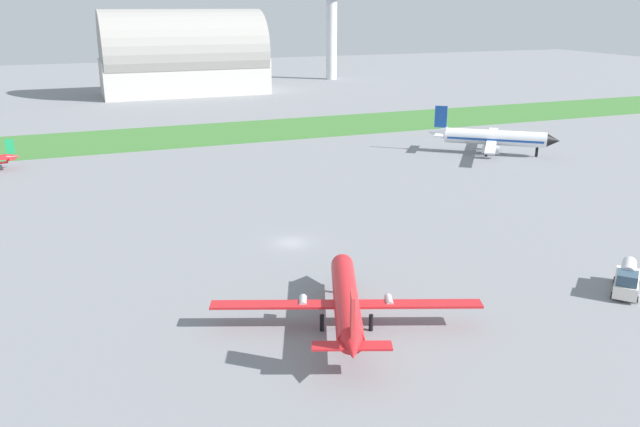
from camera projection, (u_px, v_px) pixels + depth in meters
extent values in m
plane|color=gray|center=(291.00, 243.00, 84.29)|extent=(600.00, 600.00, 0.00)
cube|color=#3D7533|center=(188.00, 135.00, 153.58)|extent=(360.00, 28.00, 0.08)
cylinder|color=red|center=(346.00, 298.00, 61.79)|extent=(8.17, 16.86, 2.37)
cone|color=black|center=(342.00, 261.00, 70.82)|extent=(3.01, 3.04, 2.33)
cone|color=red|center=(352.00, 348.00, 52.22)|extent=(3.16, 3.86, 2.14)
cube|color=red|center=(346.00, 300.00, 61.85)|extent=(7.89, 15.98, 0.33)
cube|color=red|center=(278.00, 305.00, 61.40)|extent=(12.82, 6.10, 0.24)
cube|color=red|center=(414.00, 304.00, 61.54)|extent=(12.82, 6.10, 0.24)
cylinder|color=#B7BABF|center=(303.00, 301.00, 62.06)|extent=(1.37, 2.05, 0.76)
cylinder|color=#B7BABF|center=(389.00, 301.00, 62.14)|extent=(1.37, 2.05, 0.76)
cube|color=red|center=(352.00, 315.00, 51.80)|extent=(1.01, 2.10, 3.80)
cube|color=red|center=(332.00, 346.00, 52.67)|extent=(3.61, 2.49, 0.19)
cube|color=red|center=(372.00, 346.00, 52.70)|extent=(3.61, 2.49, 0.19)
cylinder|color=black|center=(343.00, 286.00, 69.19)|extent=(0.43, 0.43, 1.66)
cylinder|color=black|center=(322.00, 323.00, 61.26)|extent=(0.43, 0.43, 1.66)
cylinder|color=black|center=(371.00, 323.00, 61.31)|extent=(0.43, 0.43, 1.66)
cone|color=red|center=(13.00, 157.00, 121.65)|extent=(2.63, 1.90, 1.56)
cube|color=#198C4C|center=(10.00, 147.00, 120.86)|extent=(1.57, 0.43, 2.78)
cube|color=red|center=(12.00, 159.00, 120.50)|extent=(1.38, 2.55, 0.14)
cube|color=red|center=(11.00, 156.00, 122.51)|extent=(1.38, 2.55, 0.14)
cylinder|color=white|center=(495.00, 138.00, 133.16)|extent=(18.20, 14.85, 3.13)
cone|color=black|center=(553.00, 141.00, 130.15)|extent=(4.12, 4.16, 3.06)
cone|color=white|center=(437.00, 133.00, 136.20)|extent=(4.87, 4.65, 2.81)
cube|color=#19479E|center=(495.00, 139.00, 133.23)|extent=(17.33, 14.21, 0.44)
cube|color=white|center=(493.00, 134.00, 139.71)|extent=(9.82, 12.08, 0.31)
cube|color=white|center=(491.00, 147.00, 127.25)|extent=(9.82, 12.08, 0.31)
cylinder|color=#B7BABF|center=(492.00, 141.00, 137.81)|extent=(3.76, 3.43, 1.72)
cylinder|color=#B7BABF|center=(491.00, 150.00, 129.84)|extent=(3.76, 3.43, 1.72)
cube|color=#19479E|center=(441.00, 117.00, 134.98)|extent=(2.27, 1.84, 4.55)
cube|color=white|center=(441.00, 131.00, 137.89)|extent=(3.76, 4.20, 0.25)
cube|color=white|center=(439.00, 135.00, 134.25)|extent=(3.76, 4.20, 0.25)
cylinder|color=black|center=(537.00, 152.00, 131.70)|extent=(0.56, 0.56, 1.99)
cylinder|color=black|center=(487.00, 147.00, 136.57)|extent=(0.56, 0.56, 1.99)
cylinder|color=black|center=(486.00, 152.00, 132.09)|extent=(0.56, 0.56, 1.99)
cube|color=white|center=(626.00, 283.00, 69.47)|extent=(6.44, 6.13, 1.40)
cylinder|color=silver|center=(629.00, 268.00, 69.67)|extent=(3.68, 3.53, 1.54)
cube|color=#334C60|center=(627.00, 278.00, 67.52)|extent=(3.09, 3.06, 1.20)
cylinder|color=black|center=(637.00, 299.00, 67.24)|extent=(0.69, 0.65, 0.70)
cylinder|color=black|center=(612.00, 295.00, 68.27)|extent=(0.69, 0.65, 0.70)
cylinder|color=black|center=(638.00, 283.00, 71.09)|extent=(0.69, 0.65, 0.70)
cylinder|color=black|center=(615.00, 280.00, 72.13)|extent=(0.69, 0.65, 0.70)
cube|color=#BCB7B2|center=(185.00, 76.00, 224.10)|extent=(55.81, 25.27, 12.12)
cylinder|color=gray|center=(183.00, 51.00, 221.43)|extent=(54.70, 27.80, 27.80)
cylinder|color=silver|center=(331.00, 40.00, 265.31)|extent=(4.40, 4.40, 32.33)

